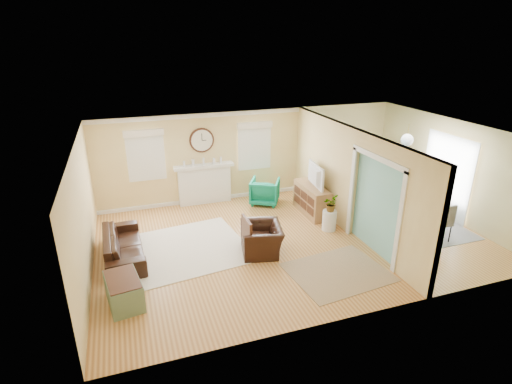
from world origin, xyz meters
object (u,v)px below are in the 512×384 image
(green_chair, at_px, (265,191))
(credenza, at_px, (311,200))
(sofa, at_px, (123,246))
(eames_chair, at_px, (262,239))
(dining_table, at_px, (408,211))

(green_chair, bearing_deg, credenza, 161.23)
(green_chair, relative_size, credenza, 0.57)
(sofa, xyz_separation_m, green_chair, (3.98, 1.90, 0.07))
(sofa, distance_m, eames_chair, 3.05)
(dining_table, bearing_deg, sofa, 85.78)
(green_chair, xyz_separation_m, dining_table, (3.12, -2.39, -0.07))
(credenza, relative_size, dining_table, 0.83)
(credenza, height_order, dining_table, credenza)
(dining_table, bearing_deg, eames_chair, 93.14)
(green_chair, height_order, dining_table, green_chair)
(green_chair, bearing_deg, sofa, 54.49)
(sofa, xyz_separation_m, credenza, (4.95, 0.83, 0.10))
(sofa, relative_size, dining_table, 1.20)
(eames_chair, bearing_deg, sofa, -92.10)
(sofa, height_order, credenza, credenza)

